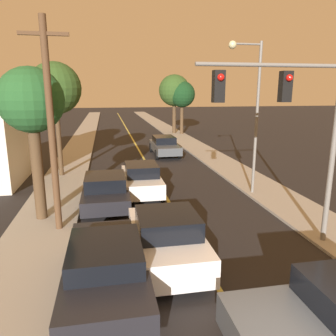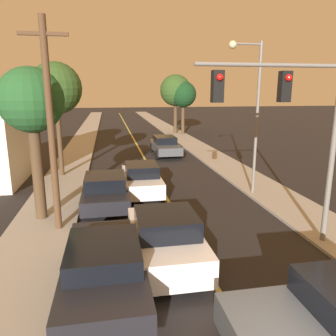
% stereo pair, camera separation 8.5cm
% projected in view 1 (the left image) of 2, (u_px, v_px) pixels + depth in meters
% --- Properties ---
extents(road_surface, '(8.00, 80.00, 0.01)m').
position_uv_depth(road_surface, '(129.00, 133.00, 40.16)').
color(road_surface, black).
rests_on(road_surface, ground).
extents(sidewalk_left, '(2.50, 80.00, 0.12)m').
position_uv_depth(sidewalk_left, '(85.00, 134.00, 39.20)').
color(sidewalk_left, '#9E998E').
rests_on(sidewalk_left, ground).
extents(sidewalk_right, '(2.50, 80.00, 0.12)m').
position_uv_depth(sidewalk_right, '(171.00, 132.00, 41.10)').
color(sidewalk_right, '#9E998E').
rests_on(sidewalk_right, ground).
extents(car_near_lane_front, '(2.06, 4.04, 1.68)m').
position_uv_depth(car_near_lane_front, '(167.00, 238.00, 9.63)').
color(car_near_lane_front, white).
rests_on(car_near_lane_front, ground).
extents(car_near_lane_second, '(1.87, 4.26, 1.60)m').
position_uv_depth(car_near_lane_second, '(141.00, 179.00, 16.27)').
color(car_near_lane_second, white).
rests_on(car_near_lane_second, ground).
extents(car_outer_lane_front, '(2.09, 4.73, 1.52)m').
position_uv_depth(car_outer_lane_front, '(106.00, 268.00, 8.16)').
color(car_outer_lane_front, black).
rests_on(car_outer_lane_front, ground).
extents(car_outer_lane_second, '(2.09, 4.46, 1.47)m').
position_uv_depth(car_outer_lane_second, '(106.00, 190.00, 14.65)').
color(car_outer_lane_second, black).
rests_on(car_outer_lane_second, ground).
extents(car_far_oncoming, '(1.97, 5.08, 1.51)m').
position_uv_depth(car_far_oncoming, '(164.00, 145.00, 26.33)').
color(car_far_oncoming, '#474C51').
rests_on(car_far_oncoming, ground).
extents(traffic_signal_mast, '(4.72, 0.42, 5.94)m').
position_uv_depth(traffic_signal_mast, '(293.00, 115.00, 9.95)').
color(traffic_signal_mast, slate).
rests_on(traffic_signal_mast, ground).
extents(streetlamp_right, '(1.63, 0.36, 7.16)m').
position_uv_depth(streetlamp_right, '(251.00, 99.00, 15.34)').
color(streetlamp_right, slate).
rests_on(streetlamp_right, ground).
extents(utility_pole_left, '(1.60, 0.24, 7.37)m').
position_uv_depth(utility_pole_left, '(51.00, 124.00, 11.26)').
color(utility_pole_left, '#513823').
rests_on(utility_pole_left, ground).
extents(tree_left_near, '(2.43, 2.43, 5.85)m').
position_uv_depth(tree_left_near, '(31.00, 103.00, 12.09)').
color(tree_left_near, '#4C3823').
rests_on(tree_left_near, ground).
extents(tree_left_far, '(2.95, 2.95, 6.59)m').
position_uv_depth(tree_left_far, '(55.00, 89.00, 18.62)').
color(tree_left_far, '#4C3823').
rests_on(tree_left_far, ground).
extents(tree_right_near, '(3.64, 3.64, 6.83)m').
position_uv_depth(tree_right_near, '(174.00, 91.00, 38.32)').
color(tree_right_near, '#4C3823').
rests_on(tree_right_near, ground).
extents(tree_right_far, '(3.01, 3.01, 6.07)m').
position_uv_depth(tree_right_far, '(182.00, 95.00, 37.82)').
color(tree_right_far, '#4C3823').
rests_on(tree_right_far, ground).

